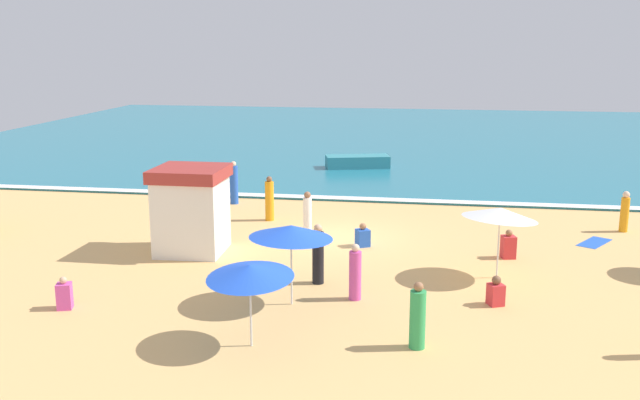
{
  "coord_description": "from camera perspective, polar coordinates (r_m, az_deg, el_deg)",
  "views": [
    {
      "loc": [
        3.34,
        -24.93,
        7.04
      ],
      "look_at": [
        -1.13,
        2.62,
        0.8
      ],
      "focal_mm": 40.18,
      "sensor_mm": 36.0,
      "label": 1
    }
  ],
  "objects": [
    {
      "name": "beach_umbrella_4",
      "position": [
        19.12,
        -2.31,
        -2.54
      ],
      "size": [
        3.05,
        3.04,
        2.27
      ],
      "color": "silver",
      "rests_on": "ground_plane"
    },
    {
      "name": "ocean_water",
      "position": [
        53.49,
        5.57,
        5.04
      ],
      "size": [
        60.0,
        44.0,
        0.1
      ],
      "primitive_type": "cube",
      "color": "teal",
      "rests_on": "ground_plane"
    },
    {
      "name": "small_boat_0",
      "position": [
        39.96,
        3.0,
        3.08
      ],
      "size": [
        3.71,
        2.2,
        0.68
      ],
      "color": "teal",
      "rests_on": "ocean_water"
    },
    {
      "name": "beachgoer_6",
      "position": [
        31.6,
        -6.87,
        1.28
      ],
      "size": [
        0.51,
        0.51,
        1.89
      ],
      "color": "blue",
      "rests_on": "ground_plane"
    },
    {
      "name": "beachgoer_4",
      "position": [
        24.44,
        14.77,
        -3.55
      ],
      "size": [
        0.52,
        0.52,
        0.97
      ],
      "color": "red",
      "rests_on": "ground_plane"
    },
    {
      "name": "ground_plane",
      "position": [
        26.12,
        1.52,
        -3.04
      ],
      "size": [
        60.0,
        60.0,
        0.0
      ],
      "primitive_type": "plane",
      "color": "#E5B26B"
    },
    {
      "name": "beach_towel_1",
      "position": [
        31.29,
        -9.52,
        -0.57
      ],
      "size": [
        1.23,
        0.7,
        0.01
      ],
      "color": "white",
      "rests_on": "ground_plane"
    },
    {
      "name": "beachgoer_11",
      "position": [
        16.98,
        7.78,
        -9.27
      ],
      "size": [
        0.41,
        0.41,
        1.62
      ],
      "color": "green",
      "rests_on": "ground_plane"
    },
    {
      "name": "beachgoer_8",
      "position": [
        29.12,
        23.1,
        -0.91
      ],
      "size": [
        0.42,
        0.42,
        1.55
      ],
      "color": "orange",
      "rests_on": "ground_plane"
    },
    {
      "name": "beachgoer_0",
      "position": [
        20.47,
        -19.69,
        -7.13
      ],
      "size": [
        0.47,
        0.47,
        0.9
      ],
      "color": "#D84CA5",
      "rests_on": "ground_plane"
    },
    {
      "name": "beach_umbrella_3",
      "position": [
        21.94,
        14.15,
        -1.02
      ],
      "size": [
        3.19,
        3.18,
        2.29
      ],
      "color": "silver",
      "rests_on": "ground_plane"
    },
    {
      "name": "beachgoer_7",
      "position": [
        28.53,
        -4.04,
        0.02
      ],
      "size": [
        0.48,
        0.48,
        1.79
      ],
      "color": "orange",
      "rests_on": "ground_plane"
    },
    {
      "name": "beachgoer_10",
      "position": [
        21.1,
        -0.16,
        -4.44
      ],
      "size": [
        0.37,
        0.37,
        1.81
      ],
      "color": "black",
      "rests_on": "ground_plane"
    },
    {
      "name": "beachgoer_1",
      "position": [
        25.04,
        3.42,
        -2.92
      ],
      "size": [
        0.58,
        0.58,
        0.83
      ],
      "color": "blue",
      "rests_on": "ground_plane"
    },
    {
      "name": "lifeguard_cabana",
      "position": [
        24.46,
        -10.22,
        -0.73
      ],
      "size": [
        2.31,
        2.31,
        2.92
      ],
      "color": "white",
      "rests_on": "ground_plane"
    },
    {
      "name": "beach_umbrella_0",
      "position": [
        16.63,
        -5.61,
        -5.67
      ],
      "size": [
        2.46,
        2.48,
        2.09
      ],
      "color": "silver",
      "rests_on": "ground_plane"
    },
    {
      "name": "beachgoer_2",
      "position": [
        20.13,
        13.82,
        -7.16
      ],
      "size": [
        0.51,
        0.51,
        0.83
      ],
      "color": "red",
      "rests_on": "ground_plane"
    },
    {
      "name": "beach_towel_3",
      "position": [
        27.31,
        21.01,
        -3.18
      ],
      "size": [
        1.46,
        1.74,
        0.01
      ],
      "color": "blue",
      "rests_on": "ground_plane"
    },
    {
      "name": "beachgoer_3",
      "position": [
        19.87,
        2.82,
        -5.88
      ],
      "size": [
        0.43,
        0.43,
        1.6
      ],
      "color": "#D84CA5",
      "rests_on": "ground_plane"
    },
    {
      "name": "beachgoer_12",
      "position": [
        26.26,
        -1.01,
        -1.17
      ],
      "size": [
        0.4,
        0.4,
        1.65
      ],
      "color": "white",
      "rests_on": "ground_plane"
    },
    {
      "name": "wave_breaker_foam",
      "position": [
        32.16,
        3.03,
        0.13
      ],
      "size": [
        57.0,
        0.7,
        0.01
      ],
      "primitive_type": "cube",
      "color": "white",
      "rests_on": "ocean_water"
    }
  ]
}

